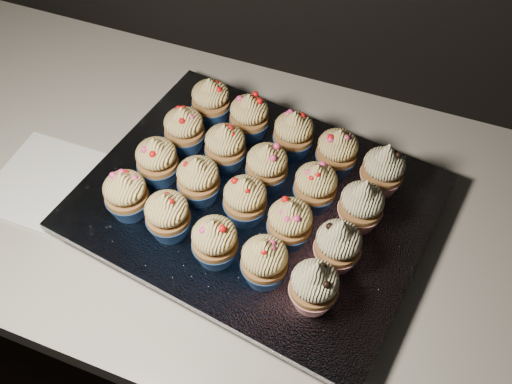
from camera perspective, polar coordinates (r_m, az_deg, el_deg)
cabinet at (r=1.28m, az=3.70°, el=-14.75°), size 2.40×0.60×0.86m
worktop at (r=0.88m, az=5.19°, el=-3.19°), size 2.44×0.64×0.04m
napkin at (r=0.96m, az=-20.02°, el=0.87°), size 0.17×0.17×0.00m
baking_tray at (r=0.86m, az=-0.00°, el=-1.60°), size 0.50×0.41×0.02m
foil_lining at (r=0.85m, az=-0.00°, el=-0.91°), size 0.55×0.45×0.01m
cupcake_0 at (r=0.82m, az=-12.85°, el=-0.23°), size 0.06×0.06×0.08m
cupcake_1 at (r=0.79m, az=-8.82°, el=-2.30°), size 0.06×0.06×0.08m
cupcake_2 at (r=0.76m, az=-4.14°, el=-4.93°), size 0.06×0.06×0.08m
cupcake_3 at (r=0.74m, az=0.85°, el=-6.95°), size 0.06×0.06×0.08m
cupcake_4 at (r=0.72m, az=5.83°, el=-9.29°), size 0.06×0.06×0.10m
cupcake_5 at (r=0.85m, az=-9.84°, el=3.13°), size 0.06×0.06×0.08m
cupcake_6 at (r=0.82m, az=-5.78°, el=1.23°), size 0.06×0.06×0.08m
cupcake_7 at (r=0.79m, az=-1.09°, el=-0.78°), size 0.06×0.06×0.08m
cupcake_8 at (r=0.77m, az=3.40°, el=-3.11°), size 0.06×0.06×0.08m
cupcake_9 at (r=0.76m, az=8.19°, el=-5.23°), size 0.06×0.06×0.10m
cupcake_10 at (r=0.89m, az=-7.19°, el=6.24°), size 0.06×0.06×0.08m
cupcake_11 at (r=0.86m, az=-3.09°, el=4.56°), size 0.06×0.06×0.08m
cupcake_12 at (r=0.83m, az=1.09°, el=2.57°), size 0.06×0.06×0.08m
cupcake_13 at (r=0.81m, az=5.96°, el=0.58°), size 0.06×0.06×0.08m
cupcake_14 at (r=0.80m, az=10.48°, el=-1.29°), size 0.06×0.06×0.10m
cupcake_15 at (r=0.93m, az=-4.54°, el=9.08°), size 0.06×0.06×0.08m
cupcake_16 at (r=0.90m, az=-0.68°, el=7.56°), size 0.06×0.06×0.08m
cupcake_17 at (r=0.88m, az=3.77°, el=5.83°), size 0.06×0.06×0.08m
cupcake_18 at (r=0.86m, az=8.11°, el=4.02°), size 0.06×0.06×0.08m
cupcake_19 at (r=0.85m, az=12.58°, el=2.19°), size 0.06×0.06×0.10m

